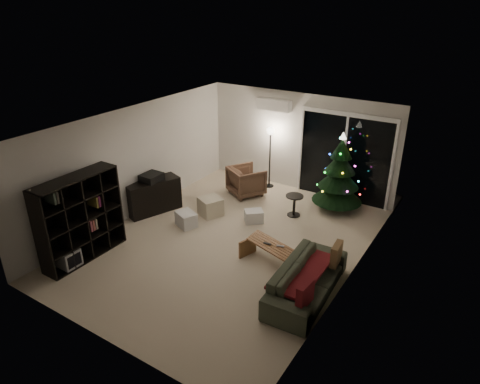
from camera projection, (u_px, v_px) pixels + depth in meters
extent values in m
plane|color=beige|center=(228.00, 242.00, 8.80)|extent=(6.50, 6.50, 0.00)
plane|color=white|center=(227.00, 124.00, 7.75)|extent=(6.50, 6.50, 0.00)
cube|color=silver|center=(299.00, 143.00, 10.77)|extent=(5.00, 0.02, 2.50)
cube|color=silver|center=(93.00, 270.00, 5.79)|extent=(5.00, 0.02, 2.50)
cube|color=silver|center=(134.00, 162.00, 9.50)|extent=(0.02, 6.50, 2.50)
cube|color=silver|center=(353.00, 220.00, 7.06)|extent=(0.02, 6.50, 2.50)
cube|color=black|center=(344.00, 159.00, 10.25)|extent=(2.20, 0.02, 2.10)
cube|color=white|center=(274.00, 105.00, 10.64)|extent=(0.90, 0.22, 0.28)
cube|color=#3F3833|center=(347.00, 193.00, 11.11)|extent=(2.60, 1.00, 0.10)
cube|color=white|center=(354.00, 169.00, 11.19)|extent=(2.20, 0.06, 1.00)
cube|color=black|center=(153.00, 196.00, 9.92)|extent=(0.87, 1.33, 0.78)
cube|color=black|center=(151.00, 177.00, 9.72)|extent=(0.39, 0.47, 0.17)
imported|color=brown|center=(246.00, 181.00, 10.79)|extent=(1.08, 1.08, 0.73)
cube|color=beige|center=(211.00, 206.00, 9.83)|extent=(0.62, 0.62, 0.42)
cube|color=silver|center=(186.00, 219.00, 9.37)|extent=(0.55, 0.49, 0.32)
cube|color=silver|center=(254.00, 216.00, 9.55)|extent=(0.49, 0.49, 0.28)
cylinder|color=black|center=(294.00, 205.00, 9.78)|extent=(0.52, 0.52, 0.50)
cylinder|color=black|center=(270.00, 159.00, 11.07)|extent=(0.25, 0.25, 1.55)
imported|color=#252A22|center=(307.00, 280.00, 7.16)|extent=(0.90, 2.06, 0.59)
cube|color=#5B0D0D|center=(302.00, 271.00, 7.15)|extent=(0.63, 1.46, 0.05)
cube|color=brown|center=(336.00, 254.00, 7.44)|extent=(0.15, 0.40, 0.39)
cube|color=#5B0D0D|center=(305.00, 294.00, 6.44)|extent=(0.14, 0.40, 0.39)
cube|color=black|center=(267.00, 244.00, 8.01)|extent=(0.15, 0.05, 0.02)
cube|color=slate|center=(280.00, 246.00, 7.92)|extent=(0.15, 0.09, 0.02)
cone|color=black|center=(339.00, 172.00, 9.81)|extent=(1.45, 1.45, 1.89)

